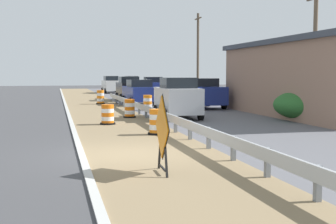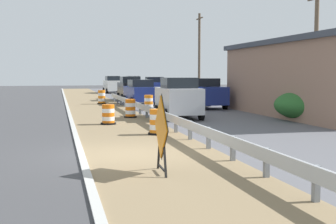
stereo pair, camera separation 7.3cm
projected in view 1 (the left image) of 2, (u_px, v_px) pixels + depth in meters
The scene contains 21 objects.
ground_plane at pixel (126, 154), 13.22m from camera, with size 160.00×160.00×0.00m, color #3D3D3F.
median_dirt_strip at pixel (154, 153), 13.43m from camera, with size 4.11×120.00×0.01m, color #7F6B4C.
far_lane_asphalt at pixel (318, 146), 14.81m from camera, with size 7.17×120.00×0.00m, color #56565B.
curb_near_edge at pixel (82, 156), 12.90m from camera, with size 0.20×120.00×0.11m, color #ADADA8.
guardrail_median at pixel (197, 129), 15.14m from camera, with size 0.18×48.83×0.71m.
warning_sign_diamond at pixel (162, 130), 10.65m from camera, with size 0.11×1.61×1.94m.
traffic_barrel_nearest at pixel (156, 123), 17.48m from camera, with size 0.66×0.66×1.01m.
traffic_barrel_close at pixel (108, 116), 21.00m from camera, with size 0.74×0.74×0.95m.
traffic_barrel_mid at pixel (130, 109), 24.28m from camera, with size 0.69×0.69×1.02m.
traffic_barrel_far at pixel (148, 104), 29.04m from camera, with size 0.71×0.71×1.02m.
traffic_barrel_farther at pixel (100, 98), 35.13m from camera, with size 0.71×0.71×1.11m.
car_lead_near_lane at pixel (111, 85), 55.40m from camera, with size 2.04×4.63×2.13m.
car_trailing_near_lane at pixel (153, 87), 45.96m from camera, with size 2.08×4.28×2.09m.
car_lead_far_lane at pixel (178, 98), 23.91m from camera, with size 2.19×4.07×2.21m.
car_mid_far_lane at pixel (132, 84), 60.13m from camera, with size 2.02×4.81×2.11m.
car_trailing_far_lane at pixel (129, 88), 40.13m from camera, with size 2.01×4.27×2.17m.
car_distant_a at pixel (203, 93), 31.09m from camera, with size 2.20×4.52×2.09m.
car_distant_b at pixel (139, 92), 34.82m from camera, with size 2.14×4.78×1.96m.
utility_pole_near at pixel (315, 50), 24.79m from camera, with size 0.24×1.80×7.12m.
utility_pole_mid at pixel (198, 54), 43.87m from camera, with size 0.24×1.80×8.36m.
bush_roadside at pixel (306, 105), 22.85m from camera, with size 3.36×3.36×1.58m, color #286028.
Camera 1 is at (-2.00, -12.97, 2.41)m, focal length 47.21 mm.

